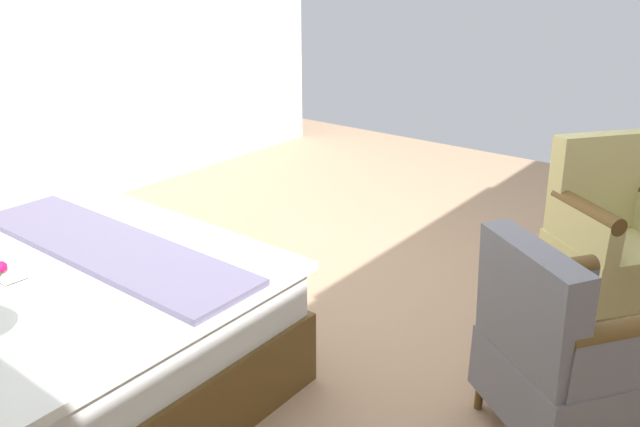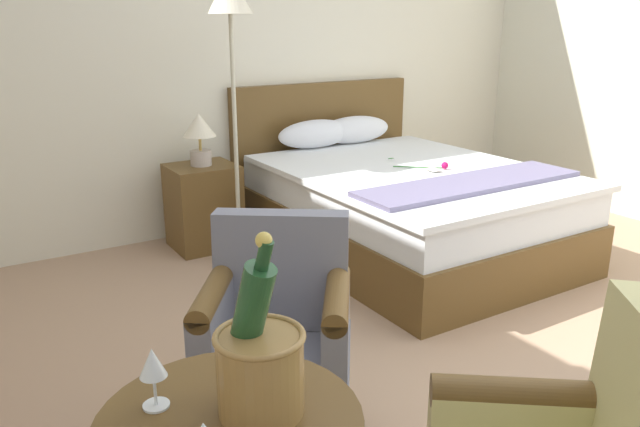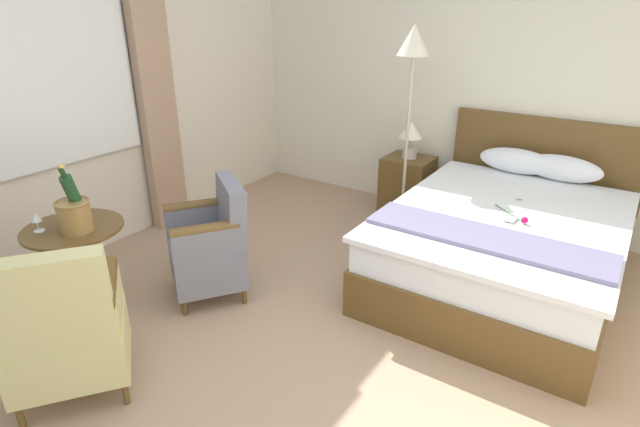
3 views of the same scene
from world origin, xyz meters
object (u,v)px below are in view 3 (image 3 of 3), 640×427
at_px(nightstand, 407,186).
at_px(floor_lamp_brass, 412,66).
at_px(bedside_lamp, 411,135).
at_px(wine_glass_near_bucket, 77,201).
at_px(wine_glass_near_edge, 36,219).
at_px(bed, 506,240).
at_px(side_table_round, 80,261).
at_px(armchair_by_window, 211,245).
at_px(champagne_bucket, 74,211).
at_px(armchair_facing_bed, 65,330).

bearing_deg(nightstand, floor_lamp_brass, -71.62).
height_order(bedside_lamp, wine_glass_near_bucket, bedside_lamp).
xyz_separation_m(bedside_lamp, wine_glass_near_edge, (-1.20, -3.08, -0.06)).
bearing_deg(bed, floor_lamp_brass, 158.57).
bearing_deg(bedside_lamp, side_table_round, -110.32).
xyz_separation_m(nightstand, wine_glass_near_bucket, (-1.21, -2.79, 0.50)).
height_order(nightstand, armchair_by_window, armchair_by_window).
height_order(floor_lamp_brass, wine_glass_near_edge, floor_lamp_brass).
height_order(side_table_round, wine_glass_near_bucket, wine_glass_near_bucket).
relative_size(champagne_bucket, armchair_facing_bed, 0.47).
relative_size(armchair_by_window, armchair_facing_bed, 0.91).
bearing_deg(bed, armchair_facing_bed, -121.87).
bearing_deg(champagne_bucket, armchair_by_window, 59.46).
bearing_deg(wine_glass_near_bucket, floor_lamp_brass, 61.44).
height_order(champagne_bucket, armchair_facing_bed, champagne_bucket).
distance_m(bed, champagne_bucket, 3.12).
bearing_deg(bedside_lamp, armchair_facing_bed, -97.54).
relative_size(bed, armchair_by_window, 2.57).
bearing_deg(bed, nightstand, 147.18).
distance_m(bed, wine_glass_near_bucket, 3.17).
height_order(side_table_round, champagne_bucket, champagne_bucket).
height_order(floor_lamp_brass, champagne_bucket, floor_lamp_brass).
xyz_separation_m(armchair_by_window, armchair_facing_bed, (0.12, -1.21, 0.03)).
bearing_deg(wine_glass_near_edge, floor_lamp_brass, 64.26).
bearing_deg(armchair_by_window, bedside_lamp, 75.40).
bearing_deg(nightstand, armchair_by_window, -104.60).
height_order(nightstand, wine_glass_near_bucket, wine_glass_near_bucket).
bearing_deg(floor_lamp_brass, armchair_facing_bed, -100.47).
relative_size(floor_lamp_brass, armchair_by_window, 2.15).
xyz_separation_m(champagne_bucket, armchair_facing_bed, (0.55, -0.48, -0.40)).
distance_m(bed, wine_glass_near_edge, 3.36).
xyz_separation_m(wine_glass_near_edge, armchair_facing_bed, (0.75, -0.34, -0.35)).
bearing_deg(bedside_lamp, wine_glass_near_edge, -111.33).
height_order(bedside_lamp, armchair_by_window, bedside_lamp).
xyz_separation_m(champagne_bucket, wine_glass_near_edge, (-0.20, -0.14, -0.05)).
xyz_separation_m(bedside_lamp, champagne_bucket, (-1.01, -2.93, -0.02)).
relative_size(side_table_round, armchair_facing_bed, 0.72).
bearing_deg(wine_glass_near_edge, armchair_by_window, 54.36).
relative_size(bedside_lamp, wine_glass_near_bucket, 2.33).
distance_m(bedside_lamp, side_table_round, 3.14).
relative_size(nightstand, armchair_facing_bed, 0.63).
distance_m(bedside_lamp, floor_lamp_brass, 0.78).
distance_m(nightstand, bedside_lamp, 0.54).
relative_size(wine_glass_near_edge, armchair_by_window, 0.15).
xyz_separation_m(bed, wine_glass_near_edge, (-2.39, -2.31, 0.45)).
bearing_deg(nightstand, wine_glass_near_bucket, -113.53).
xyz_separation_m(nightstand, bedside_lamp, (-0.00, 0.00, 0.54)).
bearing_deg(side_table_round, champagne_bucket, -7.49).
height_order(wine_glass_near_bucket, armchair_by_window, armchair_by_window).
bearing_deg(armchair_by_window, champagne_bucket, -120.54).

